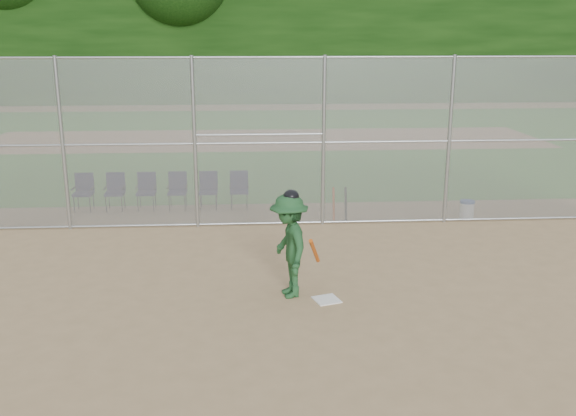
{
  "coord_description": "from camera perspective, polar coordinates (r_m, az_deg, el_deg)",
  "views": [
    {
      "loc": [
        -0.81,
        -9.81,
        4.46
      ],
      "look_at": [
        0.0,
        2.5,
        1.1
      ],
      "focal_mm": 40.0,
      "sensor_mm": 36.0,
      "label": 1
    }
  ],
  "objects": [
    {
      "name": "water_cooler",
      "position": [
        16.55,
        15.62,
        -0.13
      ],
      "size": [
        0.37,
        0.37,
        0.47
      ],
      "color": "white",
      "rests_on": "ground"
    },
    {
      "name": "dirt_patch_far",
      "position": [
        28.18,
        -2.07,
        6.12
      ],
      "size": [
        24.0,
        24.0,
        0.0
      ],
      "primitive_type": "plane",
      "color": "tan",
      "rests_on": "ground"
    },
    {
      "name": "chair_1",
      "position": [
        17.25,
        -15.15,
        1.35
      ],
      "size": [
        0.54,
        0.52,
        0.96
      ],
      "primitive_type": null,
      "color": "black",
      "rests_on": "ground"
    },
    {
      "name": "spare_bats",
      "position": [
        15.75,
        4.62,
        0.32
      ],
      "size": [
        0.36,
        0.28,
        0.84
      ],
      "color": "#D84C14",
      "rests_on": "ground"
    },
    {
      "name": "grass_strip",
      "position": [
        28.18,
        -2.07,
        6.12
      ],
      "size": [
        100.0,
        100.0,
        0.0
      ],
      "primitive_type": "plane",
      "color": "#2E6D20",
      "rests_on": "ground"
    },
    {
      "name": "batter_at_plate",
      "position": [
        11.1,
        0.1,
        -3.33
      ],
      "size": [
        0.98,
        1.38,
        1.92
      ],
      "color": "#1D4A24",
      "rests_on": "ground"
    },
    {
      "name": "home_plate",
      "position": [
        11.23,
        3.45,
        -8.13
      ],
      "size": [
        0.52,
        0.52,
        0.02
      ],
      "primitive_type": "cube",
      "rotation": [
        0.0,
        0.0,
        0.31
      ],
      "color": "white",
      "rests_on": "ground"
    },
    {
      "name": "chair_0",
      "position": [
        17.43,
        -17.75,
        1.3
      ],
      "size": [
        0.54,
        0.52,
        0.96
      ],
      "primitive_type": null,
      "color": "black",
      "rests_on": "ground"
    },
    {
      "name": "chair_4",
      "position": [
        16.94,
        -7.1,
        1.52
      ],
      "size": [
        0.54,
        0.52,
        0.96
      ],
      "primitive_type": null,
      "color": "black",
      "rests_on": "ground"
    },
    {
      "name": "chair_3",
      "position": [
        17.0,
        -9.81,
        1.47
      ],
      "size": [
        0.54,
        0.52,
        0.96
      ],
      "primitive_type": null,
      "color": "black",
      "rests_on": "ground"
    },
    {
      "name": "ground",
      "position": [
        10.81,
        0.88,
        -9.14
      ],
      "size": [
        100.0,
        100.0,
        0.0
      ],
      "primitive_type": "plane",
      "color": "tan",
      "rests_on": "ground"
    },
    {
      "name": "chair_2",
      "position": [
        17.11,
        -12.5,
        1.41
      ],
      "size": [
        0.54,
        0.52,
        0.96
      ],
      "primitive_type": null,
      "color": "black",
      "rests_on": "ground"
    },
    {
      "name": "treeline",
      "position": [
        29.84,
        -2.3,
        17.21
      ],
      "size": [
        81.0,
        60.0,
        11.0
      ],
      "color": "black",
      "rests_on": "ground"
    },
    {
      "name": "backstop_fence",
      "position": [
        15.02,
        -0.63,
        6.07
      ],
      "size": [
        16.09,
        0.09,
        4.0
      ],
      "color": "gray",
      "rests_on": "ground"
    },
    {
      "name": "chair_5",
      "position": [
        16.91,
        -4.36,
        1.57
      ],
      "size": [
        0.54,
        0.52,
        0.96
      ],
      "primitive_type": null,
      "color": "black",
      "rests_on": "ground"
    }
  ]
}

